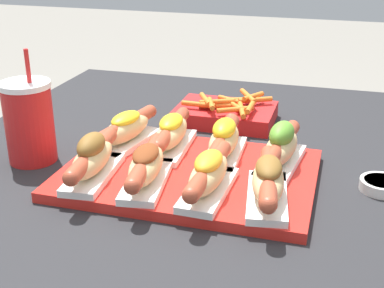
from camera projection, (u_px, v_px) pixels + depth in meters
name	position (u px, v px, depth m)	size (l,w,h in m)	color
serving_tray	(189.00, 174.00, 0.93)	(0.43, 0.30, 0.02)	red
hot_dog_0	(92.00, 158.00, 0.88)	(0.07, 0.20, 0.08)	white
hot_dog_1	(146.00, 166.00, 0.86)	(0.08, 0.20, 0.06)	white
hot_dog_2	(208.00, 174.00, 0.83)	(0.07, 0.20, 0.07)	white
hot_dog_3	(268.00, 181.00, 0.81)	(0.08, 0.20, 0.07)	white
hot_dog_4	(126.00, 129.00, 1.01)	(0.09, 0.20, 0.06)	white
hot_dog_5	(171.00, 133.00, 0.99)	(0.07, 0.20, 0.07)	white
hot_dog_6	(224.00, 140.00, 0.96)	(0.07, 0.20, 0.07)	white
hot_dog_7	(281.00, 147.00, 0.92)	(0.08, 0.20, 0.08)	white
sauce_bowl	(382.00, 185.00, 0.89)	(0.07, 0.07, 0.02)	silver
drink_cup	(29.00, 122.00, 0.97)	(0.09, 0.09, 0.21)	red
fries_basket	(226.00, 113.00, 1.18)	(0.21, 0.15, 0.06)	red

